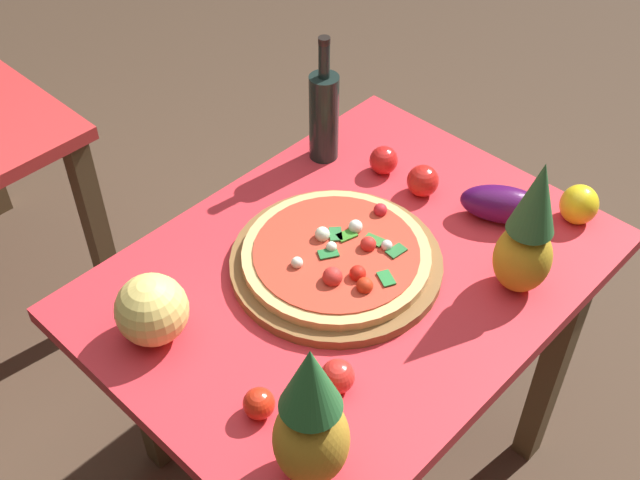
{
  "coord_description": "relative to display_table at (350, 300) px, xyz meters",
  "views": [
    {
      "loc": [
        -0.94,
        -0.8,
        2.03
      ],
      "look_at": [
        -0.02,
        0.08,
        0.81
      ],
      "focal_mm": 44.16,
      "sensor_mm": 36.0,
      "label": 1
    }
  ],
  "objects": [
    {
      "name": "tomato_by_bottle",
      "position": [
        -0.26,
        -0.19,
        0.13
      ],
      "size": [
        0.07,
        0.07,
        0.07
      ],
      "primitive_type": "sphere",
      "color": "red",
      "rests_on": "display_table"
    },
    {
      "name": "pizza",
      "position": [
        -0.02,
        0.03,
        0.14
      ],
      "size": [
        0.42,
        0.42,
        0.06
      ],
      "color": "#E2B26C",
      "rests_on": "pizza_board"
    },
    {
      "name": "display_table",
      "position": [
        0.0,
        0.0,
        0.0
      ],
      "size": [
        1.14,
        0.85,
        0.76
      ],
      "color": "brown",
      "rests_on": "ground_plane"
    },
    {
      "name": "wine_bottle",
      "position": [
        0.26,
        0.33,
        0.23
      ],
      "size": [
        0.08,
        0.08,
        0.34
      ],
      "color": "black",
      "rests_on": "display_table"
    },
    {
      "name": "eggplant",
      "position": [
        0.37,
        -0.14,
        0.15
      ],
      "size": [
        0.18,
        0.22,
        0.09
      ],
      "primitive_type": "ellipsoid",
      "rotation": [
        0.0,
        0.0,
        2.1
      ],
      "color": "#450E49",
      "rests_on": "display_table"
    },
    {
      "name": "melon",
      "position": [
        -0.42,
        0.17,
        0.18
      ],
      "size": [
        0.15,
        0.15,
        0.15
      ],
      "primitive_type": "sphere",
      "color": "#F0D56D",
      "rests_on": "display_table"
    },
    {
      "name": "pineapple_left",
      "position": [
        -0.42,
        -0.28,
        0.25
      ],
      "size": [
        0.13,
        0.13,
        0.34
      ],
      "color": "gold",
      "rests_on": "display_table"
    },
    {
      "name": "tomato_at_corner",
      "position": [
        0.32,
        0.05,
        0.14
      ],
      "size": [
        0.08,
        0.08,
        0.08
      ],
      "primitive_type": "sphere",
      "color": "red",
      "rests_on": "display_table"
    },
    {
      "name": "ground_plane",
      "position": [
        0.0,
        0.0,
        -0.66
      ],
      "size": [
        10.0,
        10.0,
        0.0
      ],
      "primitive_type": "plane",
      "color": "#4C3828"
    },
    {
      "name": "bell_pepper",
      "position": [
        0.5,
        -0.27,
        0.15
      ],
      "size": [
        0.09,
        0.09,
        0.1
      ],
      "primitive_type": "ellipsoid",
      "color": "yellow",
      "rests_on": "display_table"
    },
    {
      "name": "pizza_board",
      "position": [
        -0.02,
        0.03,
        0.11
      ],
      "size": [
        0.48,
        0.48,
        0.02
      ],
      "primitive_type": "cylinder",
      "color": "brown",
      "rests_on": "display_table"
    },
    {
      "name": "tomato_near_board",
      "position": [
        0.32,
        0.18,
        0.14
      ],
      "size": [
        0.07,
        0.07,
        0.07
      ],
      "primitive_type": "sphere",
      "color": "red",
      "rests_on": "display_table"
    },
    {
      "name": "pineapple_right",
      "position": [
        0.21,
        -0.29,
        0.25
      ],
      "size": [
        0.12,
        0.12,
        0.34
      ],
      "color": "gold",
      "rests_on": "display_table"
    },
    {
      "name": "tomato_beside_pepper",
      "position": [
        -0.4,
        -0.13,
        0.13
      ],
      "size": [
        0.06,
        0.06,
        0.06
      ],
      "primitive_type": "sphere",
      "color": "red",
      "rests_on": "display_table"
    }
  ]
}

